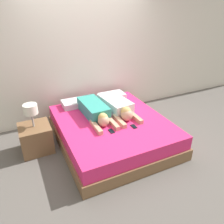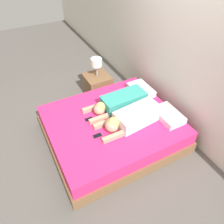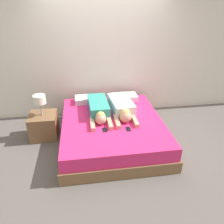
# 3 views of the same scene
# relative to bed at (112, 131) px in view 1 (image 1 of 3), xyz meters

# --- Properties ---
(ground_plane) EXTENTS (12.00, 12.00, 0.00)m
(ground_plane) POSITION_rel_bed_xyz_m (0.00, 0.00, -0.21)
(ground_plane) COLOR #5B5651
(wall_back) EXTENTS (12.00, 0.06, 2.60)m
(wall_back) POSITION_rel_bed_xyz_m (0.00, 1.18, 1.09)
(wall_back) COLOR silver
(wall_back) RESTS_ON ground_plane
(bed) EXTENTS (1.80, 2.05, 0.43)m
(bed) POSITION_rel_bed_xyz_m (0.00, 0.00, 0.00)
(bed) COLOR brown
(bed) RESTS_ON ground_plane
(pillow_head_left) EXTENTS (0.50, 0.32, 0.11)m
(pillow_head_left) POSITION_rel_bed_xyz_m (-0.39, 0.80, 0.27)
(pillow_head_left) COLOR silver
(pillow_head_left) RESTS_ON bed
(pillow_head_right) EXTENTS (0.50, 0.32, 0.11)m
(pillow_head_right) POSITION_rel_bed_xyz_m (0.39, 0.80, 0.27)
(pillow_head_right) COLOR silver
(pillow_head_right) RESTS_ON bed
(person_left) EXTENTS (0.37, 1.07, 0.22)m
(person_left) POSITION_rel_bed_xyz_m (-0.21, 0.24, 0.33)
(person_left) COLOR teal
(person_left) RESTS_ON bed
(person_right) EXTENTS (0.44, 1.07, 0.24)m
(person_right) POSITION_rel_bed_xyz_m (0.22, 0.23, 0.33)
(person_right) COLOR silver
(person_right) RESTS_ON bed
(cell_phone_left) EXTENTS (0.07, 0.13, 0.01)m
(cell_phone_left) POSITION_rel_bed_xyz_m (-0.17, -0.33, 0.22)
(cell_phone_left) COLOR black
(cell_phone_left) RESTS_ON bed
(cell_phone_right) EXTENTS (0.07, 0.13, 0.01)m
(cell_phone_right) POSITION_rel_bed_xyz_m (0.22, -0.36, 0.22)
(cell_phone_right) COLOR black
(cell_phone_right) RESTS_ON bed
(nightstand) EXTENTS (0.49, 0.49, 0.84)m
(nightstand) POSITION_rel_bed_xyz_m (-1.24, 0.31, 0.05)
(nightstand) COLOR brown
(nightstand) RESTS_ON ground_plane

